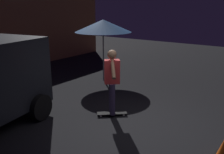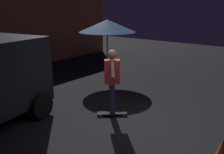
# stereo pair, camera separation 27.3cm
# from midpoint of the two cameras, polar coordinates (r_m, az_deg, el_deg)

# --- Properties ---
(ground_plane) EXTENTS (28.00, 28.00, 0.00)m
(ground_plane) POSITION_cam_midpoint_polar(r_m,az_deg,el_deg) (5.91, 3.48, -11.62)
(ground_plane) COLOR black
(patio_umbrella) EXTENTS (2.10, 2.10, 2.30)m
(patio_umbrella) POSITION_cam_midpoint_polar(r_m,az_deg,el_deg) (9.14, -2.98, 11.89)
(patio_umbrella) COLOR slate
(patio_umbrella) RESTS_ON ground_plane
(skateboard_ridden) EXTENTS (0.67, 0.71, 0.07)m
(skateboard_ridden) POSITION_cam_midpoint_polar(r_m,az_deg,el_deg) (6.46, -1.23, -8.51)
(skateboard_ridden) COLOR black
(skateboard_ridden) RESTS_ON ground_plane
(skater) EXTENTS (0.79, 0.73, 1.67)m
(skater) POSITION_cam_midpoint_polar(r_m,az_deg,el_deg) (6.12, -1.28, -0.13)
(skater) COLOR #382D4C
(skater) RESTS_ON skateboard_ridden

